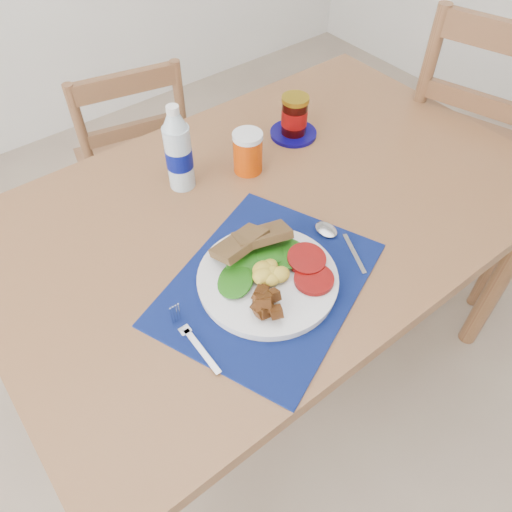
{
  "coord_description": "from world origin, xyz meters",
  "views": [
    {
      "loc": [
        -0.6,
        -0.51,
        1.58
      ],
      "look_at": [
        -0.17,
        0.05,
        0.8
      ],
      "focal_mm": 35.0,
      "sensor_mm": 36.0,
      "label": 1
    }
  ],
  "objects": [
    {
      "name": "table",
      "position": [
        0.0,
        0.2,
        0.67
      ],
      "size": [
        1.4,
        0.9,
        0.75
      ],
      "color": "brown",
      "rests_on": "ground"
    },
    {
      "name": "fork",
      "position": [
        -0.38,
        -0.01,
        0.76
      ],
      "size": [
        0.02,
        0.17,
        0.0
      ],
      "rotation": [
        0.0,
        0.0,
        -0.03
      ],
      "color": "#B2B5BA",
      "rests_on": "placemat"
    },
    {
      "name": "ground",
      "position": [
        0.0,
        0.0,
        0.0
      ],
      "size": [
        4.0,
        4.0,
        0.0
      ],
      "primitive_type": "plane",
      "color": "gray",
      "rests_on": "ground"
    },
    {
      "name": "placemat",
      "position": [
        -0.17,
        0.01,
        0.75
      ],
      "size": [
        0.56,
        0.51,
        0.0
      ],
      "primitive_type": "cube",
      "rotation": [
        0.0,
        0.0,
        0.39
      ],
      "color": "black",
      "rests_on": "table"
    },
    {
      "name": "spoon",
      "position": [
        0.03,
        0.01,
        0.76
      ],
      "size": [
        0.06,
        0.18,
        0.01
      ],
      "rotation": [
        0.0,
        0.0,
        -0.42
      ],
      "color": "#B2B5BA",
      "rests_on": "placemat"
    },
    {
      "name": "chair_far",
      "position": [
        -0.04,
        0.93,
        0.53
      ],
      "size": [
        0.45,
        0.44,
        1.03
      ],
      "rotation": [
        0.0,
        0.0,
        2.93
      ],
      "color": "brown",
      "rests_on": "ground"
    },
    {
      "name": "breakfast_plate",
      "position": [
        -0.18,
        0.0,
        0.77
      ],
      "size": [
        0.3,
        0.3,
        0.07
      ],
      "rotation": [
        0.0,
        0.0,
        -0.04
      ],
      "color": "silver",
      "rests_on": "placemat"
    },
    {
      "name": "jam_on_saucer",
      "position": [
        0.23,
        0.39,
        0.8
      ],
      "size": [
        0.13,
        0.13,
        0.12
      ],
      "color": "#0A055A",
      "rests_on": "table"
    },
    {
      "name": "water_bottle",
      "position": [
        -0.14,
        0.4,
        0.85
      ],
      "size": [
        0.07,
        0.07,
        0.23
      ],
      "color": "#ADBFCC",
      "rests_on": "table"
    },
    {
      "name": "juice_glass",
      "position": [
        0.03,
        0.34,
        0.8
      ],
      "size": [
        0.08,
        0.08,
        0.11
      ],
      "primitive_type": "cylinder",
      "color": "#BD3A05",
      "rests_on": "table"
    },
    {
      "name": "chair_end",
      "position": [
        0.85,
        0.13,
        0.63
      ],
      "size": [
        0.56,
        0.58,
        1.26
      ],
      "rotation": [
        0.0,
        0.0,
        1.86
      ],
      "color": "brown",
      "rests_on": "ground"
    }
  ]
}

